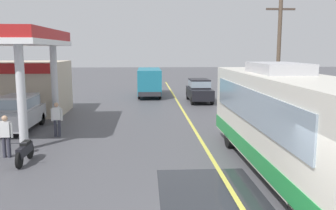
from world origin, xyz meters
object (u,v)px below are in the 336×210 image
at_px(minibus_opposing_lane, 149,80).
at_px(coach_bus_main, 287,123).
at_px(pedestrian_by_shop, 57,118).
at_px(car_trailing_behind_bus, 199,89).
at_px(motorcycle_parked_forecourt, 25,151).
at_px(car_at_pump, 18,111).
at_px(pedestrian_near_pump, 6,134).

bearing_deg(minibus_opposing_lane, coach_bus_main, -78.10).
distance_m(pedestrian_by_shop, car_trailing_behind_bus, 14.08).
bearing_deg(motorcycle_parked_forecourt, car_at_pump, 110.70).
xyz_separation_m(coach_bus_main, motorcycle_parked_forecourt, (-9.14, 1.64, -1.28)).
bearing_deg(car_trailing_behind_bus, car_at_pump, -138.22).
height_order(motorcycle_parked_forecourt, car_trailing_behind_bus, car_trailing_behind_bus).
xyz_separation_m(motorcycle_parked_forecourt, car_trailing_behind_bus, (8.72, 15.30, 0.57)).
height_order(car_at_pump, minibus_opposing_lane, minibus_opposing_lane).
relative_size(car_at_pump, pedestrian_near_pump, 2.53).
bearing_deg(pedestrian_near_pump, minibus_opposing_lane, 72.85).
height_order(pedestrian_near_pump, car_trailing_behind_bus, car_trailing_behind_bus).
xyz_separation_m(pedestrian_by_shop, car_trailing_behind_bus, (8.52, 11.21, 0.08)).
height_order(minibus_opposing_lane, motorcycle_parked_forecourt, minibus_opposing_lane).
relative_size(pedestrian_by_shop, car_trailing_behind_bus, 0.40).
bearing_deg(minibus_opposing_lane, car_at_pump, -116.89).
relative_size(motorcycle_parked_forecourt, car_trailing_behind_bus, 0.43).
relative_size(coach_bus_main, car_at_pump, 2.63).
distance_m(minibus_opposing_lane, car_trailing_behind_bus, 5.56).
xyz_separation_m(coach_bus_main, car_trailing_behind_bus, (-0.43, 16.94, -0.71)).
bearing_deg(pedestrian_by_shop, car_trailing_behind_bus, 52.77).
xyz_separation_m(motorcycle_parked_forecourt, pedestrian_by_shop, (0.20, 4.09, 0.49)).
relative_size(coach_bus_main, motorcycle_parked_forecourt, 6.13).
height_order(coach_bus_main, car_at_pump, coach_bus_main).
distance_m(motorcycle_parked_forecourt, pedestrian_near_pump, 1.29).
distance_m(car_at_pump, car_trailing_behind_bus, 14.53).
height_order(car_at_pump, pedestrian_by_shop, car_at_pump).
bearing_deg(coach_bus_main, motorcycle_parked_forecourt, 169.81).
bearing_deg(car_trailing_behind_bus, pedestrian_by_shop, -127.23).
relative_size(car_at_pump, car_trailing_behind_bus, 1.00).
bearing_deg(motorcycle_parked_forecourt, minibus_opposing_lane, 76.08).
distance_m(pedestrian_near_pump, car_trailing_behind_bus, 17.46).
bearing_deg(pedestrian_near_pump, coach_bus_main, -13.33).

